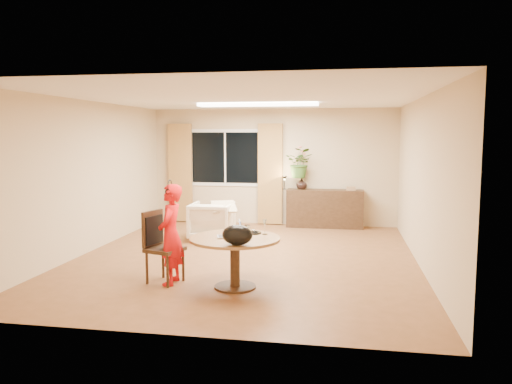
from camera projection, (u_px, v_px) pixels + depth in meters
floor at (245, 258)px, 8.21m from camera, size 6.50×6.50×0.00m
ceiling at (245, 98)px, 7.91m from camera, size 6.50×6.50×0.00m
wall_back at (273, 167)px, 11.24m from camera, size 5.50×0.00×5.50m
wall_left at (88, 177)px, 8.53m from camera, size 0.00×6.50×6.50m
wall_right at (422, 182)px, 7.59m from camera, size 0.00×6.50×6.50m
window at (225, 158)px, 11.39m from camera, size 1.70×0.03×1.30m
curtain_left at (180, 173)px, 11.53m from camera, size 0.55×0.08×2.25m
curtain_right at (270, 174)px, 11.17m from camera, size 0.55×0.08×2.25m
ceiling_panel at (258, 105)px, 9.09m from camera, size 2.20×0.35×0.05m
dining_table at (235, 248)px, 6.55m from camera, size 1.19×1.19×0.68m
dining_chair at (165, 247)px, 6.79m from camera, size 0.58×0.55×0.98m
child at (171, 234)px, 6.72m from camera, size 0.51×0.35×1.36m
laptop at (230, 228)px, 6.55m from camera, size 0.40×0.32×0.23m
tumbler at (247, 229)px, 6.79m from camera, size 0.10×0.10×0.12m
wine_glass at (265, 227)px, 6.72m from camera, size 0.09×0.09×0.21m
pot_lid at (253, 232)px, 6.80m from camera, size 0.25×0.25×0.04m
handbag at (237, 235)px, 6.05m from camera, size 0.39×0.24×0.25m
armchair at (212, 221)px, 9.59m from camera, size 0.80×0.82×0.73m
throw at (224, 202)px, 9.41m from camera, size 0.61×0.67×0.03m
sideboard at (325, 209)px, 10.90m from camera, size 1.66×0.41×0.83m
vase at (302, 184)px, 10.93m from camera, size 0.28×0.28×0.25m
bouquet at (300, 163)px, 10.88m from camera, size 0.67×0.61×0.66m
book_stack at (351, 188)px, 10.76m from camera, size 0.23×0.19×0.08m
desk_lamp at (285, 182)px, 10.94m from camera, size 0.14×0.14×0.31m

